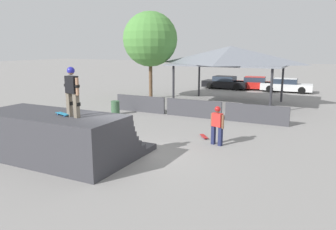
# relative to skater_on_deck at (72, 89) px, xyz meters

# --- Properties ---
(ground_plane) EXTENTS (160.00, 160.00, 0.00)m
(ground_plane) POSITION_rel_skater_on_deck_xyz_m (1.19, 1.38, -2.76)
(ground_plane) COLOR gray
(quarter_pipe_ramp) EXTENTS (5.63, 4.05, 1.77)m
(quarter_pipe_ramp) POSITION_rel_skater_on_deck_xyz_m (-1.17, 0.37, -1.97)
(quarter_pipe_ramp) COLOR #38383D
(quarter_pipe_ramp) RESTS_ON ground
(skater_on_deck) EXTENTS (0.75, 0.29, 1.73)m
(skater_on_deck) POSITION_rel_skater_on_deck_xyz_m (0.00, 0.00, 0.00)
(skater_on_deck) COLOR #6B6051
(skater_on_deck) RESTS_ON quarter_pipe_ramp
(skateboard_on_deck) EXTENTS (0.79, 0.42, 0.09)m
(skateboard_on_deck) POSITION_rel_skater_on_deck_xyz_m (-0.51, 0.04, -0.94)
(skateboard_on_deck) COLOR blue
(skateboard_on_deck) RESTS_ON quarter_pipe_ramp
(bystander_walking) EXTENTS (0.67, 0.34, 1.70)m
(bystander_walking) POSITION_rel_skater_on_deck_xyz_m (3.70, 4.62, -1.76)
(bystander_walking) COLOR #1E2347
(bystander_walking) RESTS_ON ground
(skateboard_on_ground) EXTENTS (0.64, 0.77, 0.09)m
(skateboard_on_ground) POSITION_rel_skater_on_deck_xyz_m (2.82, 5.44, -2.70)
(skateboard_on_ground) COLOR blue
(skateboard_on_ground) RESTS_ON ground
(barrier_fence) EXTENTS (10.92, 0.12, 1.05)m
(barrier_fence) POSITION_rel_skater_on_deck_xyz_m (0.66, 9.46, -2.23)
(barrier_fence) COLOR #3D3D42
(barrier_fence) RESTS_ON ground
(pavilion_shelter) EXTENTS (7.97, 5.98, 4.21)m
(pavilion_shelter) POSITION_rel_skater_on_deck_xyz_m (1.21, 15.14, 0.76)
(pavilion_shelter) COLOR #2D2D33
(pavilion_shelter) RESTS_ON ground
(tree_beside_pavilion) EXTENTS (4.30, 4.30, 6.89)m
(tree_beside_pavilion) POSITION_rel_skater_on_deck_xyz_m (-5.18, 14.61, 1.97)
(tree_beside_pavilion) COLOR brown
(tree_beside_pavilion) RESTS_ON ground
(trash_bin) EXTENTS (0.52, 0.52, 0.85)m
(trash_bin) POSITION_rel_skater_on_deck_xyz_m (-4.02, 8.04, -2.33)
(trash_bin) COLOR #385B3D
(trash_bin) RESTS_ON ground
(parked_car_black) EXTENTS (4.57, 1.92, 1.27)m
(parked_car_black) POSITION_rel_skater_on_deck_xyz_m (-1.61, 23.53, -2.16)
(parked_car_black) COLOR black
(parked_car_black) RESTS_ON ground
(parked_car_red) EXTENTS (4.46, 2.22, 1.27)m
(parked_car_red) POSITION_rel_skater_on_deck_xyz_m (1.29, 24.10, -2.16)
(parked_car_red) COLOR red
(parked_car_red) RESTS_ON ground
(parked_car_white) EXTENTS (4.60, 1.83, 1.27)m
(parked_car_white) POSITION_rel_skater_on_deck_xyz_m (4.19, 23.64, -2.16)
(parked_car_white) COLOR silver
(parked_car_white) RESTS_ON ground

